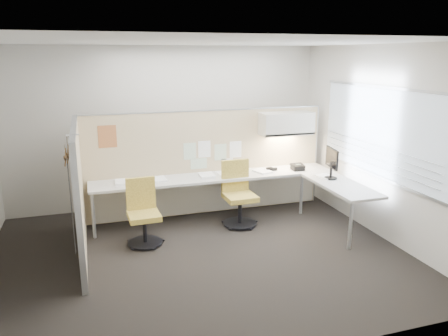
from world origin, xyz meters
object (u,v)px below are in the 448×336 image
object	(u,v)px
chair_right	(238,196)
phone	(297,167)
desk	(237,184)
chair_left	(143,214)
monitor	(332,161)

from	to	relation	value
chair_right	phone	world-z (taller)	chair_right
desk	chair_left	size ratio (longest dim) A/B	4.29
chair_left	chair_right	size ratio (longest dim) A/B	0.92
monitor	phone	bearing A→B (deg)	31.89
desk	monitor	xyz separation A→B (m)	(1.37, -0.59, 0.42)
chair_left	chair_right	distance (m)	1.57
desk	chair_right	xyz separation A→B (m)	(-0.05, -0.21, -0.13)
desk	monitor	distance (m)	1.55
phone	desk	bearing A→B (deg)	-174.57
chair_left	phone	xyz separation A→B (m)	(2.71, 0.57, 0.35)
desk	chair_left	world-z (taller)	chair_left
chair_left	monitor	world-z (taller)	monitor
desk	monitor	world-z (taller)	monitor
desk	chair_left	xyz separation A→B (m)	(-1.60, -0.50, -0.17)
desk	monitor	bearing A→B (deg)	-23.16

